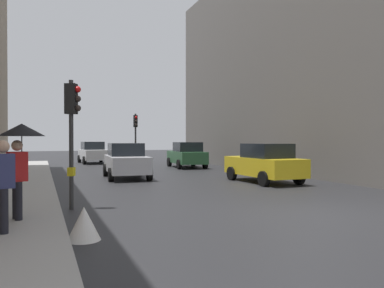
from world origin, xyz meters
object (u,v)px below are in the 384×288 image
Objects in this scene: warning_sign_triangle at (84,224)px; pedestrian_with_grey_backpack at (1,180)px; car_green_estate at (187,155)px; car_yellow_taxi at (264,163)px; traffic_light_near_right at (72,120)px; traffic_light_far_median at (136,130)px; car_silver_hatchback at (126,161)px; pedestrian_with_umbrella at (20,144)px; car_white_compact at (93,152)px.

pedestrian_with_grey_backpack is at bearing 160.79° from warning_sign_triangle.
warning_sign_triangle is (-8.60, -17.04, -0.55)m from car_green_estate.
car_green_estate is at bearing 90.32° from car_yellow_taxi.
warning_sign_triangle is at bearing -90.61° from traffic_light_near_right.
warning_sign_triangle is at bearing -106.07° from traffic_light_far_median.
traffic_light_far_median reaches higher than car_green_estate.
car_silver_hatchback is at bearing 68.25° from traffic_light_near_right.
pedestrian_with_umbrella is (-9.85, -5.50, 0.96)m from car_yellow_taxi.
warning_sign_triangle is at bearing -116.77° from car_green_estate.
pedestrian_with_umbrella reaches higher than car_silver_hatchback.
pedestrian_with_umbrella is 1.21× the size of pedestrian_with_grey_backpack.
car_silver_hatchback is at bearing -133.88° from car_green_estate.
pedestrian_with_umbrella reaches higher than car_yellow_taxi.
warning_sign_triangle is (-5.39, -18.72, -2.26)m from traffic_light_far_median.
pedestrian_with_umbrella is at bearing 124.09° from warning_sign_triangle.
pedestrian_with_umbrella is at bearing -100.89° from car_white_compact.
car_yellow_taxi is at bearing 33.67° from pedestrian_with_grey_backpack.
car_yellow_taxi and car_green_estate have the same top height.
traffic_light_near_right is at bearing -122.30° from car_green_estate.
traffic_light_far_median reaches higher than car_yellow_taxi.
car_green_estate is 19.10m from warning_sign_triangle.
car_green_estate is at bearing -27.56° from traffic_light_far_median.
car_green_estate is 9.17m from car_white_compact.
traffic_light_far_median is at bearing 69.31° from pedestrian_with_grey_backpack.
traffic_light_near_right is 5.53× the size of warning_sign_triangle.
traffic_light_near_right is at bearing -111.75° from car_silver_hatchback.
car_yellow_taxi is at bearing 23.62° from traffic_light_near_right.
pedestrian_with_grey_backpack is (-4.65, -23.92, 0.29)m from car_white_compact.
car_yellow_taxi is 11.31m from warning_sign_triangle.
car_silver_hatchback is at bearing -89.86° from car_white_compact.
traffic_light_near_right is 16.10m from car_green_estate.
car_silver_hatchback is 7.79m from car_green_estate.
traffic_light_far_median is at bearing 73.93° from warning_sign_triangle.
traffic_light_far_median is at bearing 152.44° from car_green_estate.
car_yellow_taxi is at bearing 40.03° from warning_sign_triangle.
car_white_compact is at bearing 78.99° from pedestrian_with_grey_backpack.
traffic_light_far_median reaches higher than pedestrian_with_grey_backpack.
traffic_light_near_right is 2.22m from pedestrian_with_umbrella.
pedestrian_with_grey_backpack is (-10.13, -6.75, 0.29)m from car_yellow_taxi.
car_silver_hatchback reaches higher than warning_sign_triangle.
pedestrian_with_umbrella is at bearing -114.45° from car_silver_hatchback.
warning_sign_triangle is at bearing -55.91° from pedestrian_with_umbrella.
car_white_compact is 24.37m from pedestrian_with_grey_backpack.
car_green_estate is (-0.05, 9.78, 0.00)m from car_yellow_taxi.
car_white_compact reaches higher than warning_sign_triangle.
car_yellow_taxi is (3.26, -11.45, -1.71)m from traffic_light_far_median.
warning_sign_triangle is at bearing -19.21° from pedestrian_with_grey_backpack.
car_white_compact is at bearing 107.72° from car_yellow_taxi.
car_yellow_taxi is 1.99× the size of pedestrian_with_umbrella.
traffic_light_near_right is 1.68× the size of pedestrian_with_umbrella.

